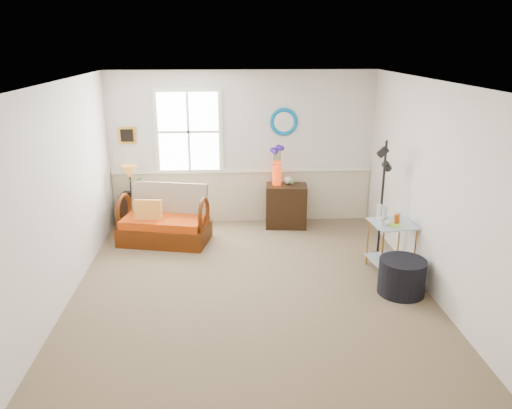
{
  "coord_description": "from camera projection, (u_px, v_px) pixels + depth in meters",
  "views": [
    {
      "loc": [
        -0.3,
        -5.87,
        3.04
      ],
      "look_at": [
        0.1,
        0.47,
        0.95
      ],
      "focal_mm": 35.0,
      "sensor_mm": 36.0,
      "label": 1
    }
  ],
  "objects": [
    {
      "name": "mirror",
      "position": [
        284.0,
        122.0,
        8.38
      ],
      "size": [
        0.47,
        0.07,
        0.47
      ],
      "primitive_type": "torus",
      "rotation": [
        1.57,
        0.0,
        0.0
      ],
      "color": "#008ABD",
      "rests_on": "walls"
    },
    {
      "name": "flower_vase",
      "position": [
        277.0,
        165.0,
        8.33
      ],
      "size": [
        0.22,
        0.22,
        0.66
      ],
      "primitive_type": null,
      "rotation": [
        0.0,
        0.0,
        0.16
      ],
      "color": "red",
      "rests_on": "cabinet"
    },
    {
      "name": "lamp_stand",
      "position": [
        133.0,
        211.0,
        8.44
      ],
      "size": [
        0.38,
        0.38,
        0.61
      ],
      "primitive_type": null,
      "rotation": [
        0.0,
        0.0,
        -0.1
      ],
      "color": "black",
      "rests_on": "floor"
    },
    {
      "name": "ceiling",
      "position": [
        250.0,
        81.0,
        5.72
      ],
      "size": [
        4.5,
        5.0,
        0.01
      ],
      "primitive_type": "cube",
      "color": "white",
      "rests_on": "walls"
    },
    {
      "name": "side_table",
      "position": [
        391.0,
        247.0,
        6.84
      ],
      "size": [
        0.62,
        0.62,
        0.7
      ],
      "primitive_type": null,
      "rotation": [
        0.0,
        0.0,
        0.13
      ],
      "color": "#B78036",
      "rests_on": "floor"
    },
    {
      "name": "picture",
      "position": [
        127.0,
        135.0,
        8.28
      ],
      "size": [
        0.28,
        0.03,
        0.28
      ],
      "primitive_type": "cube",
      "color": "#BA8129",
      "rests_on": "walls"
    },
    {
      "name": "throw_pillow",
      "position": [
        148.0,
        213.0,
        7.72
      ],
      "size": [
        0.43,
        0.14,
        0.42
      ],
      "primitive_type": null,
      "rotation": [
        0.0,
        0.0,
        -0.09
      ],
      "color": "#C84F11",
      "rests_on": "loveseat"
    },
    {
      "name": "potted_plant",
      "position": [
        139.0,
        187.0,
        8.29
      ],
      "size": [
        0.36,
        0.38,
        0.25
      ],
      "primitive_type": "imported",
      "rotation": [
        0.0,
        0.0,
        -0.24
      ],
      "color": "#4E7833",
      "rests_on": "lamp_stand"
    },
    {
      "name": "window",
      "position": [
        189.0,
        132.0,
        8.32
      ],
      "size": [
        1.14,
        0.06,
        1.44
      ],
      "primitive_type": null,
      "color": "white",
      "rests_on": "walls"
    },
    {
      "name": "floor",
      "position": [
        250.0,
        285.0,
        6.53
      ],
      "size": [
        4.5,
        5.0,
        0.01
      ],
      "primitive_type": "cube",
      "color": "brown",
      "rests_on": "ground"
    },
    {
      "name": "ottoman",
      "position": [
        402.0,
        277.0,
        6.26
      ],
      "size": [
        0.77,
        0.77,
        0.45
      ],
      "primitive_type": "cylinder",
      "rotation": [
        0.0,
        0.0,
        0.41
      ],
      "color": "black",
      "rests_on": "floor"
    },
    {
      "name": "walls",
      "position": [
        250.0,
        190.0,
        6.13
      ],
      "size": [
        4.51,
        5.01,
        2.6
      ],
      "color": "silver",
      "rests_on": "floor"
    },
    {
      "name": "cabinet",
      "position": [
        286.0,
        206.0,
        8.5
      ],
      "size": [
        0.73,
        0.51,
        0.73
      ],
      "primitive_type": null,
      "rotation": [
        0.0,
        0.0,
        -0.11
      ],
      "color": "black",
      "rests_on": "floor"
    },
    {
      "name": "floor_lamp",
      "position": [
        382.0,
        200.0,
        7.13
      ],
      "size": [
        0.32,
        0.32,
        1.74
      ],
      "primitive_type": null,
      "rotation": [
        0.0,
        0.0,
        0.35
      ],
      "color": "black",
      "rests_on": "floor"
    },
    {
      "name": "chair_rail",
      "position": [
        243.0,
        170.0,
        8.59
      ],
      "size": [
        4.46,
        0.04,
        0.06
      ],
      "primitive_type": "cube",
      "color": "white",
      "rests_on": "walls"
    },
    {
      "name": "wainscot",
      "position": [
        243.0,
        196.0,
        8.74
      ],
      "size": [
        4.46,
        0.02,
        0.9
      ],
      "primitive_type": "cube",
      "color": "beige",
      "rests_on": "walls"
    },
    {
      "name": "loveseat",
      "position": [
        164.0,
        215.0,
        7.81
      ],
      "size": [
        1.49,
        1.05,
        0.89
      ],
      "primitive_type": null,
      "rotation": [
        0.0,
        0.0,
        -0.22
      ],
      "color": "#642405",
      "rests_on": "floor"
    },
    {
      "name": "tabletop_items",
      "position": [
        389.0,
        215.0,
        6.72
      ],
      "size": [
        0.38,
        0.38,
        0.22
      ],
      "primitive_type": null,
      "rotation": [
        0.0,
        0.0,
        -0.02
      ],
      "color": "silver",
      "rests_on": "side_table"
    },
    {
      "name": "table_lamp",
      "position": [
        130.0,
        180.0,
        8.24
      ],
      "size": [
        0.35,
        0.35,
        0.5
      ],
      "primitive_type": null,
      "rotation": [
        0.0,
        0.0,
        -0.39
      ],
      "color": "#BE7329",
      "rests_on": "lamp_stand"
    }
  ]
}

